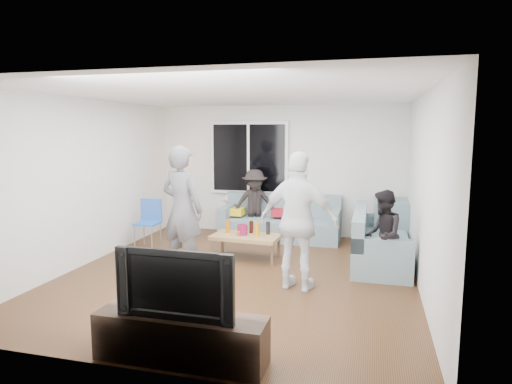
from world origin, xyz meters
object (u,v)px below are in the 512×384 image
(player_left, at_px, (182,209))
(television, at_px, (179,281))
(side_chair, at_px, (147,224))
(spectator_right, at_px, (383,236))
(tv_console, at_px, (181,338))
(sofa_back_section, at_px, (280,218))
(coffee_table, at_px, (246,247))
(floor_lamp, at_px, (181,193))
(spectator_back, at_px, (255,204))
(sofa_right_section, at_px, (381,237))
(player_right, at_px, (299,221))

(player_left, distance_m, television, 2.70)
(side_chair, xyz_separation_m, spectator_right, (4.07, -0.77, 0.21))
(spectator_right, height_order, television, spectator_right)
(television, bearing_deg, tv_console, 0.00)
(sofa_back_section, height_order, side_chair, side_chair)
(coffee_table, bearing_deg, television, -84.29)
(sofa_back_section, relative_size, player_left, 1.22)
(coffee_table, xyz_separation_m, floor_lamp, (-1.92, 1.75, 0.58))
(coffee_table, relative_size, spectator_right, 0.85)
(side_chair, bearing_deg, spectator_back, 33.24)
(spectator_back, height_order, television, spectator_back)
(sofa_right_section, bearing_deg, side_chair, 90.65)
(coffee_table, bearing_deg, player_right, -47.74)
(side_chair, xyz_separation_m, spectator_back, (1.67, 1.25, 0.24))
(sofa_right_section, xyz_separation_m, floor_lamp, (-4.07, 1.45, 0.36))
(sofa_right_section, xyz_separation_m, spectator_back, (-2.40, 1.20, 0.25))
(coffee_table, xyz_separation_m, television, (0.33, -3.31, 0.56))
(side_chair, relative_size, floor_lamp, 0.55)
(sofa_right_section, height_order, spectator_right, spectator_right)
(coffee_table, xyz_separation_m, player_right, (1.06, -1.17, 0.72))
(sofa_back_section, distance_m, tv_console, 4.77)
(spectator_right, bearing_deg, spectator_back, -131.24)
(sofa_right_section, height_order, player_right, player_right)
(spectator_back, relative_size, tv_console, 0.84)
(side_chair, distance_m, television, 4.22)
(player_right, relative_size, television, 1.66)
(coffee_table, distance_m, spectator_back, 1.59)
(sofa_right_section, distance_m, floor_lamp, 4.34)
(player_left, bearing_deg, player_right, -177.00)
(spectator_back, relative_size, television, 1.22)
(sofa_back_section, bearing_deg, spectator_back, 176.70)
(player_left, bearing_deg, spectator_right, -160.41)
(sofa_right_section, relative_size, tv_console, 1.25)
(side_chair, bearing_deg, spectator_right, -14.19)
(floor_lamp, height_order, tv_console, floor_lamp)
(side_chair, distance_m, player_right, 3.34)
(sofa_right_section, distance_m, player_left, 3.15)
(tv_console, bearing_deg, spectator_back, 96.93)
(spectator_right, bearing_deg, coffee_table, -104.87)
(side_chair, height_order, spectator_back, spectator_back)
(player_right, bearing_deg, television, 82.07)
(sofa_right_section, distance_m, tv_console, 4.04)
(television, bearing_deg, coffee_table, 95.71)
(spectator_right, bearing_deg, television, -34.27)
(player_left, bearing_deg, side_chair, -29.22)
(coffee_table, bearing_deg, spectator_right, -13.71)
(player_left, bearing_deg, television, 126.98)
(floor_lamp, relative_size, television, 1.41)
(player_left, height_order, spectator_back, player_left)
(coffee_table, relative_size, player_left, 0.58)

